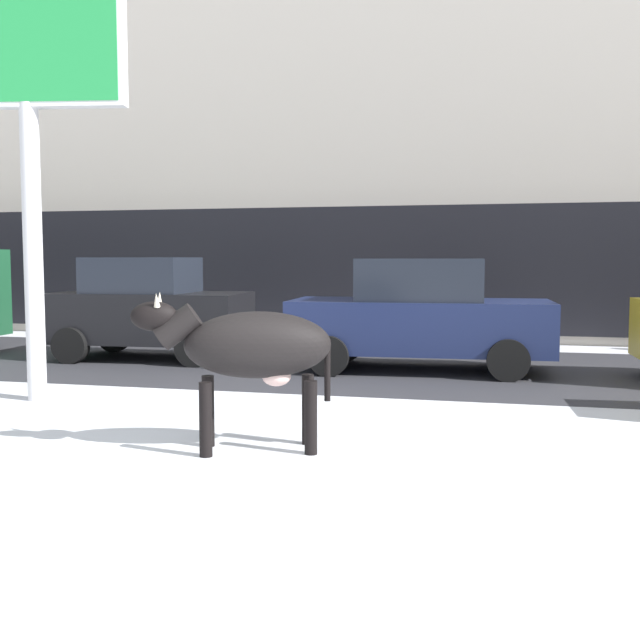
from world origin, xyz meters
The scene contains 7 objects.
ground_plane centered at (0.00, 0.00, 0.00)m, with size 120.00×120.00×0.00m, color white.
road_strip centered at (0.00, 7.14, 0.00)m, with size 60.00×5.60×0.01m, color #333338.
building_facade centered at (0.00, 14.25, 6.48)m, with size 44.00×6.10×13.00m.
cow_black centered at (-0.32, 1.38, 0.99)m, with size 1.92×1.02×1.54m.
billboard centered at (-3.87, 3.17, 4.31)m, with size 2.52×0.63×5.56m.
car_black_hatchback centered at (-4.27, 7.20, 0.93)m, with size 3.59×2.07×1.86m.
car_navy_sedan centered at (0.71, 6.93, 0.91)m, with size 4.29×2.16×1.84m.
Camera 1 is at (1.99, -5.32, 1.84)m, focal length 41.97 mm.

